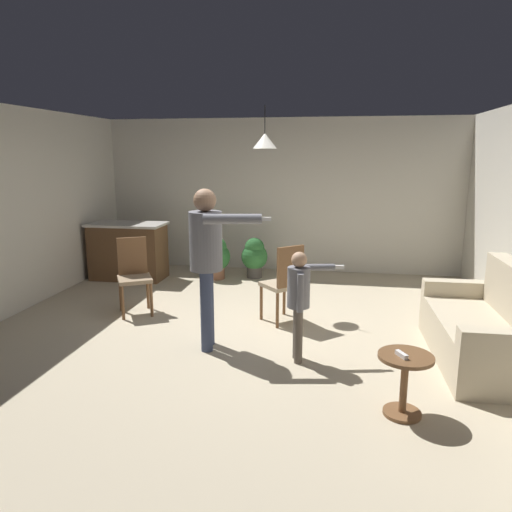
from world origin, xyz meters
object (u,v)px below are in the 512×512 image
(dining_chair_by_counter, at_px, (134,273))
(potted_plant_corner, at_px, (254,256))
(kitchen_counter, at_px, (128,251))
(dining_chair_near_wall, at_px, (285,281))
(potted_plant_by_wall, at_px, (216,256))
(side_table_by_couch, at_px, (404,378))
(person_child, at_px, (300,294))
(couch_floral, at_px, (486,330))
(spare_remote_on_table, at_px, (402,355))
(person_adult, at_px, (207,251))

(dining_chair_by_counter, height_order, potted_plant_corner, dining_chair_by_counter)
(kitchen_counter, xyz_separation_m, dining_chair_by_counter, (0.84, -1.65, 0.07))
(dining_chair_near_wall, distance_m, potted_plant_by_wall, 2.39)
(side_table_by_couch, xyz_separation_m, dining_chair_by_counter, (-3.21, 2.05, 0.22))
(side_table_by_couch, height_order, person_child, person_child)
(couch_floral, bearing_deg, kitchen_counter, 62.60)
(dining_chair_near_wall, bearing_deg, kitchen_counter, 106.76)
(side_table_by_couch, relative_size, dining_chair_near_wall, 0.52)
(spare_remote_on_table, bearing_deg, potted_plant_corner, 114.70)
(couch_floral, relative_size, person_adult, 1.04)
(potted_plant_by_wall, bearing_deg, person_child, -61.43)
(dining_chair_by_counter, bearing_deg, dining_chair_near_wall, 148.61)
(side_table_by_couch, bearing_deg, dining_chair_near_wall, 121.06)
(person_child, bearing_deg, dining_chair_near_wall, -178.19)
(person_child, distance_m, potted_plant_corner, 3.40)
(dining_chair_near_wall, xyz_separation_m, spare_remote_on_table, (1.15, -2.02, -0.01))
(dining_chair_by_counter, bearing_deg, potted_plant_corner, -150.74)
(dining_chair_by_counter, xyz_separation_m, dining_chair_near_wall, (2.01, -0.06, 0.00))
(dining_chair_near_wall, relative_size, spare_remote_on_table, 7.69)
(side_table_by_couch, distance_m, spare_remote_on_table, 0.22)
(side_table_by_couch, distance_m, dining_chair_by_counter, 3.81)
(spare_remote_on_table, bearing_deg, side_table_by_couch, 44.10)
(potted_plant_by_wall, bearing_deg, dining_chair_near_wall, -54.66)
(person_child, height_order, spare_remote_on_table, person_child)
(potted_plant_corner, xyz_separation_m, spare_remote_on_table, (1.91, -4.16, 0.16))
(person_child, height_order, dining_chair_by_counter, person_child)
(side_table_by_couch, relative_size, spare_remote_on_table, 4.00)
(side_table_by_couch, relative_size, dining_chair_by_counter, 0.52)
(dining_chair_near_wall, xyz_separation_m, potted_plant_corner, (-0.76, 2.14, -0.17))
(kitchen_counter, xyz_separation_m, person_child, (3.12, -2.80, 0.23))
(couch_floral, bearing_deg, spare_remote_on_table, 140.69)
(couch_floral, relative_size, side_table_by_couch, 3.49)
(kitchen_counter, xyz_separation_m, spare_remote_on_table, (4.00, -3.73, 0.06))
(person_child, height_order, potted_plant_by_wall, person_child)
(kitchen_counter, height_order, side_table_by_couch, kitchen_counter)
(dining_chair_near_wall, height_order, potted_plant_corner, dining_chair_near_wall)
(kitchen_counter, height_order, potted_plant_by_wall, kitchen_counter)
(person_child, bearing_deg, couch_floral, 87.21)
(side_table_by_couch, bearing_deg, potted_plant_by_wall, 123.23)
(person_child, distance_m, spare_remote_on_table, 1.30)
(potted_plant_corner, bearing_deg, dining_chair_near_wall, -70.46)
(dining_chair_by_counter, distance_m, spare_remote_on_table, 3.79)
(dining_chair_near_wall, bearing_deg, potted_plant_by_wall, 83.12)
(dining_chair_by_counter, bearing_deg, spare_remote_on_table, 117.07)
(kitchen_counter, distance_m, dining_chair_near_wall, 3.33)
(dining_chair_near_wall, relative_size, potted_plant_corner, 1.45)
(dining_chair_by_counter, bearing_deg, person_child, 123.75)
(side_table_by_couch, relative_size, potted_plant_corner, 0.75)
(person_child, relative_size, potted_plant_by_wall, 1.58)
(kitchen_counter, bearing_deg, potted_plant_corner, 11.44)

